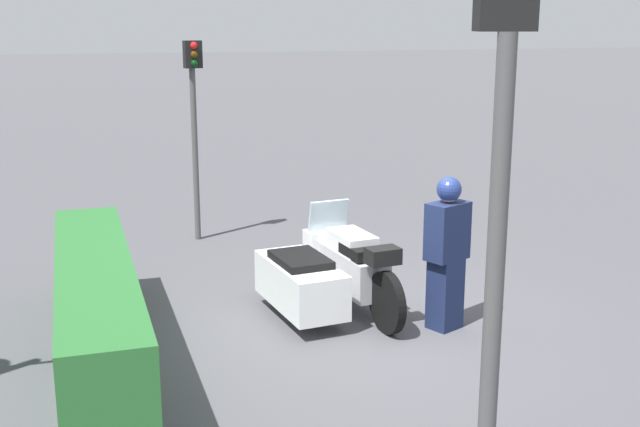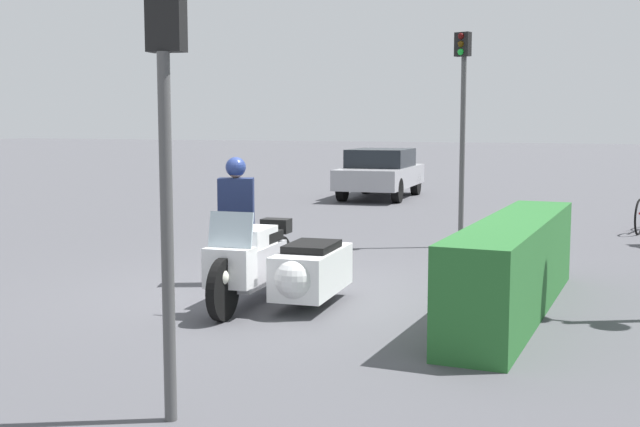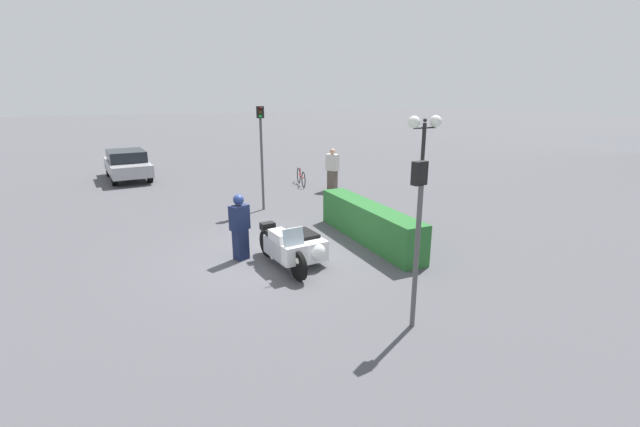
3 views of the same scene
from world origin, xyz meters
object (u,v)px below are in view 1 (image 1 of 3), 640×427
object	(u,v)px
officer_rider	(447,250)
hedge_bush_curbside	(97,313)
police_motorcycle	(321,272)
traffic_light_far	(496,225)
traffic_light_near	(194,109)

from	to	relation	value
officer_rider	hedge_bush_curbside	world-z (taller)	officer_rider
police_motorcycle	traffic_light_far	xyz separation A→B (m)	(-5.28, 0.83, 1.92)
police_motorcycle	traffic_light_near	distance (m)	3.98
police_motorcycle	hedge_bush_curbside	distance (m)	2.66
officer_rider	hedge_bush_curbside	distance (m)	3.70
hedge_bush_curbside	officer_rider	bearing A→B (deg)	-92.58
hedge_bush_curbside	traffic_light_near	distance (m)	4.88
officer_rider	police_motorcycle	bearing A→B (deg)	26.93
police_motorcycle	traffic_light_near	size ratio (longest dim) A/B	0.81
traffic_light_near	traffic_light_far	size ratio (longest dim) A/B	0.83
police_motorcycle	traffic_light_near	bearing A→B (deg)	7.42
police_motorcycle	officer_rider	world-z (taller)	officer_rider
police_motorcycle	officer_rider	distance (m)	1.53
traffic_light_far	police_motorcycle	bearing A→B (deg)	5.02
traffic_light_far	traffic_light_near	bearing A→B (deg)	14.13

